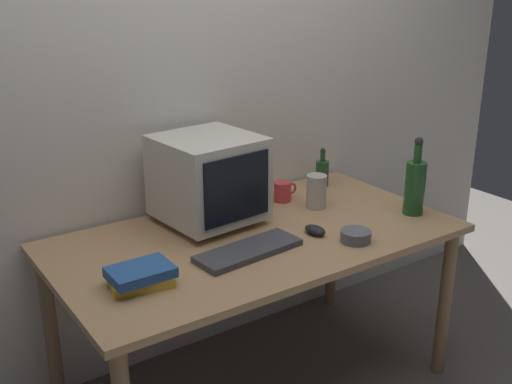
{
  "coord_description": "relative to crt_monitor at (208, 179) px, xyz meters",
  "views": [
    {
      "loc": [
        -1.29,
        -1.89,
        1.73
      ],
      "look_at": [
        0.0,
        0.0,
        0.91
      ],
      "focal_mm": 43.53,
      "sensor_mm": 36.0,
      "label": 1
    }
  ],
  "objects": [
    {
      "name": "back_wall",
      "position": [
        0.09,
        0.28,
        0.32
      ],
      "size": [
        4.0,
        0.08,
        2.5
      ],
      "primitive_type": "cube",
      "color": "silver",
      "rests_on": "ground"
    },
    {
      "name": "keyboard",
      "position": [
        -0.03,
        -0.35,
        -0.18
      ],
      "size": [
        0.43,
        0.19,
        0.02
      ],
      "primitive_type": "cube",
      "rotation": [
        0.0,
        0.0,
        0.09
      ],
      "color": "#3F3F47",
      "rests_on": "desk"
    },
    {
      "name": "crt_monitor",
      "position": [
        0.0,
        0.0,
        0.0
      ],
      "size": [
        0.41,
        0.42,
        0.37
      ],
      "color": "beige",
      "rests_on": "desk"
    },
    {
      "name": "bottle_tall",
      "position": [
        0.78,
        -0.41,
        -0.06
      ],
      "size": [
        0.09,
        0.09,
        0.34
      ],
      "color": "#1E4C23",
      "rests_on": "desk"
    },
    {
      "name": "computer_mouse",
      "position": [
        0.29,
        -0.35,
        -0.17
      ],
      "size": [
        0.07,
        0.11,
        0.04
      ],
      "primitive_type": "ellipsoid",
      "rotation": [
        0.0,
        0.0,
        0.11
      ],
      "color": "black",
      "rests_on": "desk"
    },
    {
      "name": "book_stack",
      "position": [
        -0.47,
        -0.35,
        -0.16
      ],
      "size": [
        0.23,
        0.17,
        0.07
      ],
      "color": "gold",
      "rests_on": "desk"
    },
    {
      "name": "bottle_short",
      "position": [
        0.69,
        0.09,
        -0.12
      ],
      "size": [
        0.06,
        0.06,
        0.19
      ],
      "color": "#1E4C23",
      "rests_on": "desk"
    },
    {
      "name": "mug",
      "position": [
        0.41,
        0.03,
        -0.15
      ],
      "size": [
        0.12,
        0.08,
        0.09
      ],
      "color": "#CC383D",
      "rests_on": "desk"
    },
    {
      "name": "desk",
      "position": [
        0.09,
        -0.21,
        -0.27
      ],
      "size": [
        1.62,
        0.87,
        0.73
      ],
      "color": "tan",
      "rests_on": "ground"
    },
    {
      "name": "metal_canister",
      "position": [
        0.48,
        -0.12,
        -0.12
      ],
      "size": [
        0.09,
        0.09,
        0.15
      ],
      "primitive_type": "cylinder",
      "color": "#B7B2A8",
      "rests_on": "desk"
    },
    {
      "name": "cd_spindle",
      "position": [
        0.37,
        -0.49,
        -0.17
      ],
      "size": [
        0.12,
        0.12,
        0.04
      ],
      "primitive_type": "cylinder",
      "color": "#595B66",
      "rests_on": "desk"
    }
  ]
}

